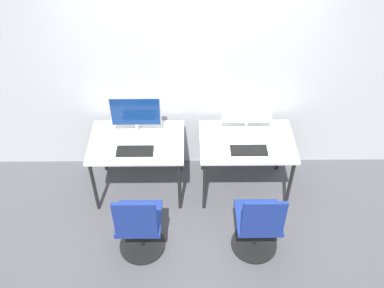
{
  "coord_description": "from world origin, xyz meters",
  "views": [
    {
      "loc": [
        -0.03,
        -3.12,
        3.8
      ],
      "look_at": [
        0.0,
        0.14,
        0.89
      ],
      "focal_mm": 40.0,
      "sensor_mm": 36.0,
      "label": 1
    }
  ],
  "objects_px": {
    "monitor_left": "(136,114)",
    "mouse_right": "(273,150)",
    "office_chair_left": "(139,228)",
    "monitor_right": "(247,112)",
    "keyboard_right": "(249,150)",
    "mouse_left": "(159,152)",
    "keyboard_left": "(135,151)",
    "office_chair_right": "(258,227)"
  },
  "relations": [
    {
      "from": "monitor_left",
      "to": "mouse_right",
      "type": "xyz_separation_m",
      "value": [
        1.46,
        -0.33,
        -0.24
      ]
    },
    {
      "from": "office_chair_left",
      "to": "monitor_right",
      "type": "distance_m",
      "value": 1.67
    },
    {
      "from": "keyboard_right",
      "to": "mouse_right",
      "type": "relative_size",
      "value": 4.32
    },
    {
      "from": "mouse_left",
      "to": "office_chair_left",
      "type": "bearing_deg",
      "value": -104.93
    },
    {
      "from": "keyboard_left",
      "to": "mouse_left",
      "type": "bearing_deg",
      "value": -4.73
    },
    {
      "from": "monitor_right",
      "to": "keyboard_right",
      "type": "relative_size",
      "value": 1.41
    },
    {
      "from": "monitor_left",
      "to": "mouse_right",
      "type": "distance_m",
      "value": 1.52
    },
    {
      "from": "keyboard_left",
      "to": "mouse_right",
      "type": "distance_m",
      "value": 1.46
    },
    {
      "from": "keyboard_left",
      "to": "office_chair_right",
      "type": "distance_m",
      "value": 1.48
    },
    {
      "from": "office_chair_left",
      "to": "keyboard_right",
      "type": "bearing_deg",
      "value": 32.46
    },
    {
      "from": "monitor_right",
      "to": "office_chair_right",
      "type": "bearing_deg",
      "value": -87.56
    },
    {
      "from": "mouse_left",
      "to": "monitor_right",
      "type": "relative_size",
      "value": 0.16
    },
    {
      "from": "monitor_left",
      "to": "mouse_left",
      "type": "xyz_separation_m",
      "value": [
        0.26,
        -0.34,
        -0.24
      ]
    },
    {
      "from": "mouse_left",
      "to": "keyboard_right",
      "type": "height_order",
      "value": "mouse_left"
    },
    {
      "from": "mouse_right",
      "to": "office_chair_right",
      "type": "distance_m",
      "value": 0.83
    },
    {
      "from": "office_chair_left",
      "to": "keyboard_left",
      "type": "bearing_deg",
      "value": 96.0
    },
    {
      "from": "monitor_left",
      "to": "mouse_left",
      "type": "height_order",
      "value": "monitor_left"
    },
    {
      "from": "keyboard_left",
      "to": "office_chair_right",
      "type": "relative_size",
      "value": 0.42
    },
    {
      "from": "office_chair_right",
      "to": "mouse_left",
      "type": "bearing_deg",
      "value": 144.91
    },
    {
      "from": "mouse_left",
      "to": "office_chair_right",
      "type": "bearing_deg",
      "value": -35.09
    },
    {
      "from": "keyboard_left",
      "to": "keyboard_right",
      "type": "bearing_deg",
      "value": 0.08
    },
    {
      "from": "monitor_right",
      "to": "office_chair_right",
      "type": "xyz_separation_m",
      "value": [
        0.05,
        -1.06,
        -0.61
      ]
    },
    {
      "from": "monitor_left",
      "to": "office_chair_left",
      "type": "xyz_separation_m",
      "value": [
        0.08,
        -1.04,
        -0.61
      ]
    },
    {
      "from": "mouse_left",
      "to": "mouse_right",
      "type": "distance_m",
      "value": 1.2
    },
    {
      "from": "monitor_left",
      "to": "office_chair_right",
      "type": "bearing_deg",
      "value": -39.77
    },
    {
      "from": "mouse_left",
      "to": "mouse_right",
      "type": "bearing_deg",
      "value": 0.78
    },
    {
      "from": "mouse_right",
      "to": "monitor_right",
      "type": "bearing_deg",
      "value": 126.06
    },
    {
      "from": "monitor_left",
      "to": "keyboard_right",
      "type": "xyz_separation_m",
      "value": [
        1.2,
        -0.32,
        -0.25
      ]
    },
    {
      "from": "mouse_left",
      "to": "monitor_right",
      "type": "distance_m",
      "value": 1.04
    },
    {
      "from": "monitor_left",
      "to": "keyboard_right",
      "type": "bearing_deg",
      "value": -14.97
    },
    {
      "from": "office_chair_left",
      "to": "mouse_right",
      "type": "xyz_separation_m",
      "value": [
        1.39,
        0.71,
        0.37
      ]
    },
    {
      "from": "office_chair_left",
      "to": "keyboard_right",
      "type": "distance_m",
      "value": 1.39
    },
    {
      "from": "keyboard_left",
      "to": "mouse_right",
      "type": "bearing_deg",
      "value": -0.21
    },
    {
      "from": "keyboard_left",
      "to": "mouse_right",
      "type": "height_order",
      "value": "mouse_right"
    },
    {
      "from": "monitor_left",
      "to": "mouse_right",
      "type": "height_order",
      "value": "monitor_left"
    },
    {
      "from": "monitor_left",
      "to": "mouse_left",
      "type": "bearing_deg",
      "value": -52.96
    },
    {
      "from": "monitor_right",
      "to": "mouse_right",
      "type": "height_order",
      "value": "monitor_right"
    },
    {
      "from": "mouse_left",
      "to": "office_chair_left",
      "type": "distance_m",
      "value": 0.81
    },
    {
      "from": "mouse_left",
      "to": "mouse_right",
      "type": "xyz_separation_m",
      "value": [
        1.2,
        0.02,
        0.0
      ]
    },
    {
      "from": "monitor_left",
      "to": "office_chair_right",
      "type": "xyz_separation_m",
      "value": [
        1.25,
        -1.04,
        -0.61
      ]
    },
    {
      "from": "office_chair_right",
      "to": "mouse_right",
      "type": "bearing_deg",
      "value": 73.35
    },
    {
      "from": "monitor_left",
      "to": "mouse_right",
      "type": "bearing_deg",
      "value": -12.68
    }
  ]
}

